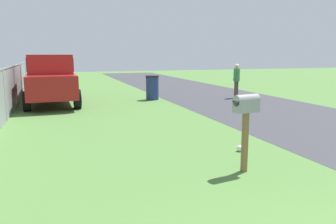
{
  "coord_description": "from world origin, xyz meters",
  "views": [
    {
      "loc": [
        -0.9,
        2.7,
        2.12
      ],
      "look_at": [
        5.15,
        0.65,
        1.0
      ],
      "focal_mm": 35.54,
      "sensor_mm": 36.0,
      "label": 1
    }
  ],
  "objects": [
    {
      "name": "mailbox",
      "position": [
        4.16,
        -0.48,
        1.13
      ],
      "size": [
        0.27,
        0.5,
        1.42
      ],
      "rotation": [
        0.0,
        0.0,
        0.16
      ],
      "color": "brown",
      "rests_on": "ground"
    },
    {
      "name": "pickup_truck",
      "position": [
        14.02,
        2.89,
        1.1
      ],
      "size": [
        5.46,
        2.19,
        2.09
      ],
      "rotation": [
        0.0,
        0.0,
        3.17
      ],
      "color": "maroon",
      "rests_on": "ground"
    },
    {
      "name": "trash_bin",
      "position": [
        13.98,
        -1.56,
        0.57
      ],
      "size": [
        0.62,
        0.62,
        1.13
      ],
      "color": "navy",
      "rests_on": "ground"
    },
    {
      "name": "pedestrian",
      "position": [
        13.28,
        -5.6,
        0.95
      ],
      "size": [
        0.31,
        0.5,
        1.64
      ],
      "rotation": [
        0.0,
        0.0,
        0.59
      ],
      "color": "#4C4238",
      "rests_on": "ground"
    },
    {
      "name": "litter_bag_near_hydrant",
      "position": [
        5.29,
        -1.07,
        0.07
      ],
      "size": [
        0.14,
        0.14,
        0.14
      ],
      "primitive_type": "sphere",
      "color": "silver",
      "rests_on": "ground"
    }
  ]
}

